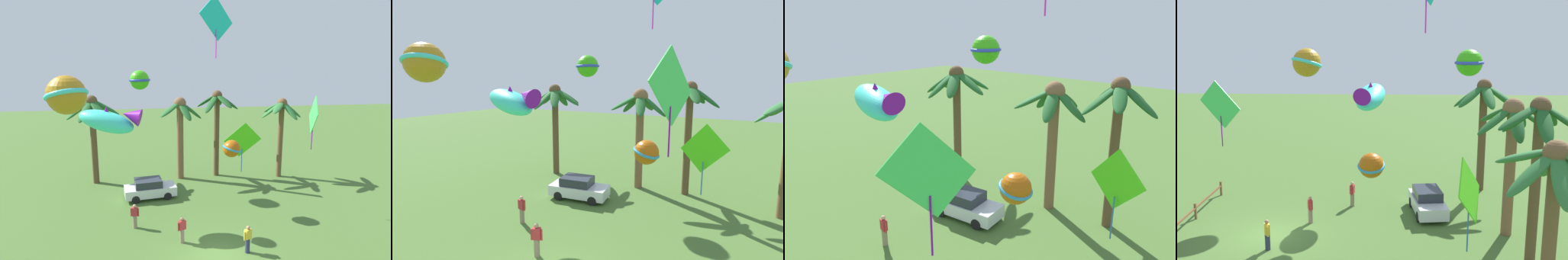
{
  "view_description": "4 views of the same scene",
  "coord_description": "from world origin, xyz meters",
  "views": [
    {
      "loc": [
        -3.57,
        -15.05,
        10.21
      ],
      "look_at": [
        -0.27,
        6.25,
        5.77
      ],
      "focal_mm": 29.48,
      "sensor_mm": 36.0,
      "label": 1
    },
    {
      "loc": [
        6.22,
        -7.91,
        7.89
      ],
      "look_at": [
        -1.3,
        5.9,
        5.31
      ],
      "focal_mm": 27.14,
      "sensor_mm": 36.0,
      "label": 2
    },
    {
      "loc": [
        9.41,
        -4.63,
        10.38
      ],
      "look_at": [
        0.23,
        5.64,
        6.38
      ],
      "focal_mm": 34.07,
      "sensor_mm": 36.0,
      "label": 3
    },
    {
      "loc": [
        23.03,
        6.44,
        10.57
      ],
      "look_at": [
        -0.31,
        5.45,
        5.75
      ],
      "focal_mm": 42.75,
      "sensor_mm": 36.0,
      "label": 4
    }
  ],
  "objects": [
    {
      "name": "kite_diamond_1",
      "position": [
        4.54,
        -0.58,
        7.73
      ],
      "size": [
        0.63,
        1.88,
        2.73
      ],
      "color": "#3FDC59"
    },
    {
      "name": "kite_diamond_4",
      "position": [
        4.17,
        9.74,
        4.02
      ],
      "size": [
        2.82,
        1.35,
        4.27
      ],
      "color": "#4AE11A"
    },
    {
      "name": "kite_fish_6",
      "position": [
        -5.79,
        5.04,
        6.79
      ],
      "size": [
        4.27,
        2.43,
        2.1
      ],
      "color": "#40F1DA"
    },
    {
      "name": "ground_plane",
      "position": [
        0.0,
        0.0,
        0.0
      ],
      "size": [
        120.0,
        120.0,
        0.0
      ],
      "primitive_type": "plane",
      "color": "#476B2D"
    },
    {
      "name": "spectator_0",
      "position": [
        -4.49,
        4.01,
        0.81
      ],
      "size": [
        0.54,
        0.3,
        1.59
      ],
      "color": "gray",
      "rests_on": "ground"
    },
    {
      "name": "palm_tree_0",
      "position": [
        8.35,
        11.73,
        5.46
      ],
      "size": [
        3.75,
        3.79,
        7.27
      ],
      "color": "brown",
      "rests_on": "ground"
    },
    {
      "name": "spectator_2",
      "position": [
        1.71,
        0.3,
        0.81
      ],
      "size": [
        0.51,
        0.36,
        1.59
      ],
      "color": "#2D3351",
      "rests_on": "ground"
    },
    {
      "name": "kite_diamond_0",
      "position": [
        1.47,
        7.92,
        13.29
      ],
      "size": [
        2.71,
        1.46,
        4.24
      ],
      "color": "#19CAC3"
    },
    {
      "name": "kite_ball_5",
      "position": [
        -7.28,
        0.86,
        8.77
      ],
      "size": [
        2.86,
        2.86,
        1.86
      ],
      "color": "#B58019"
    },
    {
      "name": "parked_car_0",
      "position": [
        -3.49,
        8.62,
        0.75
      ],
      "size": [
        4.09,
        2.2,
        1.51
      ],
      "color": "silver",
      "rests_on": "ground"
    },
    {
      "name": "spectator_1",
      "position": [
        -1.74,
        1.85,
        0.81
      ],
      "size": [
        0.52,
        0.35,
        1.59
      ],
      "color": "gray",
      "rests_on": "ground"
    },
    {
      "name": "palm_tree_3",
      "position": [
        2.74,
        12.9,
        5.84
      ],
      "size": [
        3.84,
        4.19,
        7.93
      ],
      "color": "brown",
      "rests_on": "ground"
    },
    {
      "name": "kite_ball_3",
      "position": [
        2.11,
        5.49,
        4.55
      ],
      "size": [
        1.38,
        1.4,
        1.19
      ],
      "color": "#B9570B"
    },
    {
      "name": "palm_tree_2",
      "position": [
        -8.08,
        12.58,
        5.84
      ],
      "size": [
        4.51,
        4.26,
        7.69
      ],
      "color": "brown",
      "rests_on": "ground"
    },
    {
      "name": "kite_ball_2",
      "position": [
        -4.02,
        10.85,
        8.98
      ],
      "size": [
        2.23,
        2.23,
        1.53
      ],
      "color": "#3BBC16"
    },
    {
      "name": "palm_tree_1",
      "position": [
        -0.68,
        12.62,
        5.34
      ],
      "size": [
        3.98,
        4.21,
        7.41
      ],
      "color": "brown",
      "rests_on": "ground"
    }
  ]
}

